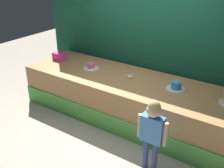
{
  "coord_description": "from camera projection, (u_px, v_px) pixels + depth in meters",
  "views": [
    {
      "loc": [
        2.04,
        -2.97,
        2.64
      ],
      "look_at": [
        -0.18,
        0.36,
        0.71
      ],
      "focal_mm": 41.48,
      "sensor_mm": 36.0,
      "label": 1
    }
  ],
  "objects": [
    {
      "name": "ground_plane",
      "position": [
        109.0,
        132.0,
        4.39
      ],
      "size": [
        12.0,
        12.0,
        0.0
      ],
      "primitive_type": "plane",
      "color": "#BCB29E"
    },
    {
      "name": "donut",
      "position": [
        130.0,
        76.0,
        4.56
      ],
      "size": [
        0.12,
        0.12,
        0.04
      ],
      "primitive_type": "torus",
      "color": "beige",
      "rests_on": "stage_platform"
    },
    {
      "name": "cake_center",
      "position": [
        176.0,
        86.0,
        4.14
      ],
      "size": [
        0.31,
        0.31,
        0.18
      ],
      "color": "silver",
      "rests_on": "stage_platform"
    },
    {
      "name": "child_figure",
      "position": [
        152.0,
        127.0,
        3.32
      ],
      "size": [
        0.42,
        0.19,
        1.09
      ],
      "color": "#3F4C8C",
      "rests_on": "ground_plane"
    },
    {
      "name": "pink_box",
      "position": [
        59.0,
        56.0,
        5.35
      ],
      "size": [
        0.25,
        0.17,
        0.15
      ],
      "primitive_type": "cube",
      "rotation": [
        0.0,
        0.0,
        -0.02
      ],
      "color": "#F433A5",
      "rests_on": "stage_platform"
    },
    {
      "name": "cake_left",
      "position": [
        91.0,
        66.0,
        4.94
      ],
      "size": [
        0.3,
        0.3,
        0.11
      ],
      "color": "white",
      "rests_on": "stage_platform"
    },
    {
      "name": "stage_platform",
      "position": [
        127.0,
        98.0,
        4.68
      ],
      "size": [
        3.95,
        1.23,
        0.76
      ],
      "color": "#B27F4C",
      "rests_on": "ground_plane"
    },
    {
      "name": "curtain_backdrop",
      "position": [
        148.0,
        38.0,
        4.8
      ],
      "size": [
        4.71,
        0.08,
        2.63
      ],
      "primitive_type": "cube",
      "color": "#144C38",
      "rests_on": "ground_plane"
    }
  ]
}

